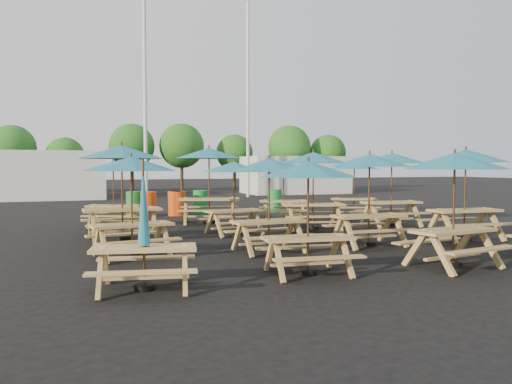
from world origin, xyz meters
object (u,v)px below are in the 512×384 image
object	(u,v)px
picnic_unit_3	(113,170)
waste_bin_2	(175,204)
picnic_unit_2	(122,158)
picnic_unit_8	(455,168)
picnic_unit_6	(234,171)
picnic_unit_10	(313,162)
waste_bin_0	(148,204)
picnic_unit_5	(269,170)
waste_bin_4	(200,202)
picnic_unit_7	(209,158)
waste_bin_1	(134,204)
waste_bin_5	(275,200)
picnic_unit_4	(308,176)
picnic_unit_13	(466,161)
picnic_unit_15	(354,168)
picnic_unit_14	(392,162)
picnic_unit_9	(369,166)
picnic_unit_11	(284,169)
waste_bin_3	(178,204)
picnic_unit_0	(144,237)
picnic_unit_1	(131,170)

from	to	relation	value
picnic_unit_3	waste_bin_2	xyz separation A→B (m)	(2.48, 2.99, -1.33)
picnic_unit_2	picnic_unit_8	world-z (taller)	picnic_unit_2
picnic_unit_6	picnic_unit_10	bearing A→B (deg)	-6.30
waste_bin_0	picnic_unit_5	bearing A→B (deg)	-79.71
picnic_unit_3	picnic_unit_10	size ratio (longest dim) A/B	0.93
picnic_unit_3	waste_bin_4	size ratio (longest dim) A/B	2.49
picnic_unit_7	waste_bin_1	bearing A→B (deg)	135.89
picnic_unit_7	waste_bin_5	xyz separation A→B (m)	(3.68, 3.38, -1.74)
picnic_unit_4	picnic_unit_13	xyz separation A→B (m)	(5.70, 2.52, 0.30)
waste_bin_0	waste_bin_1	xyz separation A→B (m)	(-0.50, 0.41, 0.00)
picnic_unit_3	waste_bin_4	bearing A→B (deg)	63.05
picnic_unit_5	waste_bin_4	bearing A→B (deg)	82.60
picnic_unit_5	picnic_unit_15	xyz separation A→B (m)	(5.70, 6.04, 0.01)
picnic_unit_5	waste_bin_5	size ratio (longest dim) A/B	2.25
picnic_unit_10	picnic_unit_14	world-z (taller)	picnic_unit_10
picnic_unit_9	picnic_unit_11	xyz separation A→B (m)	(0.17, 5.86, -0.10)
picnic_unit_3	picnic_unit_11	world-z (taller)	picnic_unit_11
picnic_unit_13	waste_bin_2	world-z (taller)	picnic_unit_13
waste_bin_0	waste_bin_5	size ratio (longest dim) A/B	1.00
waste_bin_0	waste_bin_2	bearing A→B (deg)	-0.13
waste_bin_3	waste_bin_4	xyz separation A→B (m)	(1.00, 0.49, 0.00)
picnic_unit_7	picnic_unit_14	bearing A→B (deg)	-12.05
picnic_unit_5	picnic_unit_15	distance (m)	8.30
waste_bin_3	picnic_unit_10	bearing A→B (deg)	-60.92
picnic_unit_0	picnic_unit_11	xyz separation A→B (m)	(5.83, 8.51, 1.00)
picnic_unit_15	waste_bin_2	size ratio (longest dim) A/B	2.49
picnic_unit_5	picnic_unit_11	xyz separation A→B (m)	(2.76, 5.88, 0.00)
waste_bin_1	waste_bin_2	distance (m)	1.59
picnic_unit_0	picnic_unit_8	xyz separation A→B (m)	(5.77, -0.15, 1.06)
picnic_unit_1	picnic_unit_11	world-z (taller)	picnic_unit_1
picnic_unit_0	waste_bin_5	distance (m)	13.64
waste_bin_2	waste_bin_5	distance (m)	4.30
picnic_unit_7	picnic_unit_0	bearing A→B (deg)	-96.31
picnic_unit_8	waste_bin_0	bearing A→B (deg)	100.54
picnic_unit_13	picnic_unit_15	size ratio (longest dim) A/B	1.01
waste_bin_2	picnic_unit_10	bearing A→B (deg)	-60.30
picnic_unit_6	picnic_unit_7	size ratio (longest dim) A/B	0.78
picnic_unit_9	waste_bin_2	distance (m)	9.48
picnic_unit_1	picnic_unit_6	xyz separation A→B (m)	(3.06, 2.72, -0.07)
picnic_unit_11	waste_bin_1	xyz separation A→B (m)	(-4.86, 3.36, -1.37)
picnic_unit_2	picnic_unit_9	bearing A→B (deg)	-31.75
waste_bin_4	picnic_unit_3	bearing A→B (deg)	-136.05
picnic_unit_7	picnic_unit_9	world-z (taller)	picnic_unit_7
picnic_unit_8	picnic_unit_10	world-z (taller)	picnic_unit_10
picnic_unit_4	picnic_unit_11	world-z (taller)	picnic_unit_11
picnic_unit_8	waste_bin_3	world-z (taller)	picnic_unit_8
picnic_unit_3	picnic_unit_0	bearing A→B (deg)	-71.06
picnic_unit_1	picnic_unit_3	bearing A→B (deg)	80.40
picnic_unit_8	waste_bin_1	size ratio (longest dim) A/B	2.37
picnic_unit_8	waste_bin_3	size ratio (longest dim) A/B	2.37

